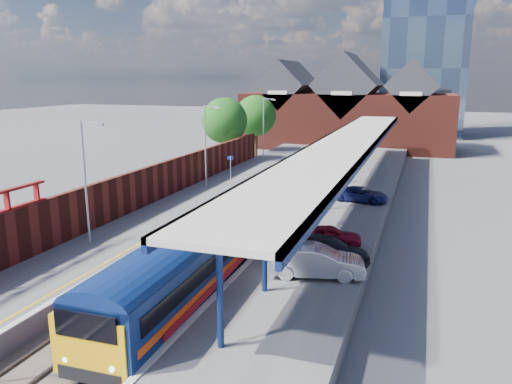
% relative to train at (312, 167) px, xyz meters
% --- Properties ---
extents(ground, '(240.00, 240.00, 0.00)m').
position_rel_train_xyz_m(ground, '(-1.49, 1.88, -2.12)').
color(ground, '#5B5B5E').
rests_on(ground, ground).
extents(ballast_bed, '(6.00, 76.00, 0.06)m').
position_rel_train_xyz_m(ballast_bed, '(-1.49, -8.12, -2.09)').
color(ballast_bed, '#473D33').
rests_on(ballast_bed, ground).
extents(rails, '(4.51, 76.00, 0.14)m').
position_rel_train_xyz_m(rails, '(-1.49, -8.12, -2.00)').
color(rails, slate).
rests_on(rails, ground).
extents(left_platform, '(5.00, 76.00, 1.00)m').
position_rel_train_xyz_m(left_platform, '(-6.99, -8.12, -1.62)').
color(left_platform, '#565659').
rests_on(left_platform, ground).
extents(right_platform, '(6.00, 76.00, 1.00)m').
position_rel_train_xyz_m(right_platform, '(4.51, -8.12, -1.62)').
color(right_platform, '#565659').
rests_on(right_platform, ground).
extents(coping_left, '(0.30, 76.00, 0.05)m').
position_rel_train_xyz_m(coping_left, '(-4.64, -8.12, -1.10)').
color(coping_left, silver).
rests_on(coping_left, left_platform).
extents(coping_right, '(0.30, 76.00, 0.05)m').
position_rel_train_xyz_m(coping_right, '(1.66, -8.12, -1.10)').
color(coping_right, silver).
rests_on(coping_right, right_platform).
extents(yellow_line, '(0.14, 76.00, 0.01)m').
position_rel_train_xyz_m(yellow_line, '(-5.24, -8.12, -1.12)').
color(yellow_line, yellow).
rests_on(yellow_line, left_platform).
extents(train, '(3.14, 65.95, 3.45)m').
position_rel_train_xyz_m(train, '(0.00, 0.00, 0.00)').
color(train, navy).
rests_on(train, ground).
extents(canopy, '(4.50, 52.00, 4.48)m').
position_rel_train_xyz_m(canopy, '(3.99, -6.17, 3.13)').
color(canopy, navy).
rests_on(canopy, right_platform).
extents(lamp_post_b, '(1.48, 0.18, 7.00)m').
position_rel_train_xyz_m(lamp_post_b, '(-7.86, -22.12, 2.87)').
color(lamp_post_b, '#A5A8AA').
rests_on(lamp_post_b, left_platform).
extents(lamp_post_c, '(1.48, 0.18, 7.00)m').
position_rel_train_xyz_m(lamp_post_c, '(-7.86, -6.12, 2.87)').
color(lamp_post_c, '#A5A8AA').
rests_on(lamp_post_c, left_platform).
extents(lamp_post_d, '(1.48, 0.18, 7.00)m').
position_rel_train_xyz_m(lamp_post_d, '(-7.86, 9.88, 2.87)').
color(lamp_post_d, '#A5A8AA').
rests_on(lamp_post_d, left_platform).
extents(platform_sign, '(0.55, 0.08, 2.50)m').
position_rel_train_xyz_m(platform_sign, '(-6.49, -4.12, 0.57)').
color(platform_sign, '#A5A8AA').
rests_on(platform_sign, left_platform).
extents(brick_wall, '(0.35, 50.00, 3.86)m').
position_rel_train_xyz_m(brick_wall, '(-9.59, -14.58, 0.33)').
color(brick_wall, '#592017').
rests_on(brick_wall, left_platform).
extents(station_building, '(30.00, 12.12, 13.78)m').
position_rel_train_xyz_m(station_building, '(-1.49, 29.88, 3.33)').
color(station_building, '#592017').
rests_on(station_building, ground).
extents(glass_tower, '(14.20, 14.20, 40.30)m').
position_rel_train_xyz_m(glass_tower, '(8.51, 51.88, 18.08)').
color(glass_tower, '#445875').
rests_on(glass_tower, ground).
extents(tree_near, '(5.20, 5.20, 8.10)m').
position_rel_train_xyz_m(tree_near, '(-11.84, 7.78, 3.23)').
color(tree_near, '#382314').
rests_on(tree_near, ground).
extents(tree_far, '(5.20, 5.20, 8.10)m').
position_rel_train_xyz_m(tree_far, '(-10.84, 15.78, 3.23)').
color(tree_far, '#382314').
rests_on(tree_far, ground).
extents(parked_car_red, '(3.85, 2.57, 1.22)m').
position_rel_train_xyz_m(parked_car_red, '(5.08, -18.21, -0.51)').
color(parked_car_red, maroon).
rests_on(parked_car_red, right_platform).
extents(parked_car_silver, '(4.84, 2.59, 1.52)m').
position_rel_train_xyz_m(parked_car_silver, '(5.30, -22.75, -0.36)').
color(parked_car_silver, silver).
rests_on(parked_car_silver, right_platform).
extents(parked_car_dark, '(4.69, 2.54, 1.29)m').
position_rel_train_xyz_m(parked_car_dark, '(5.41, -20.59, -0.48)').
color(parked_car_dark, black).
rests_on(parked_car_dark, right_platform).
extents(parked_car_blue, '(4.21, 2.34, 1.11)m').
position_rel_train_xyz_m(parked_car_blue, '(5.43, -7.12, -0.56)').
color(parked_car_blue, navy).
rests_on(parked_car_blue, right_platform).
extents(relay_cabinet, '(0.83, 1.00, 1.00)m').
position_rel_train_xyz_m(relay_cabinet, '(1.31, -31.33, -1.62)').
color(relay_cabinet, '#A3A6A8').
rests_on(relay_cabinet, ground).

